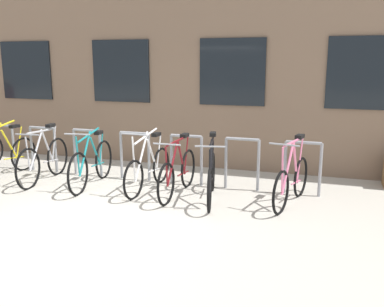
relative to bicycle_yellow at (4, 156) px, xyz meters
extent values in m
plane|color=#B2ADA0|center=(2.80, -1.36, -0.38)|extent=(42.00, 42.00, 0.00)
cube|color=#7A604C|center=(2.80, 5.26, 2.39)|extent=(28.00, 6.85, 5.53)
cube|color=black|center=(-0.80, 1.82, 1.57)|extent=(1.30, 0.04, 1.29)
cube|color=black|center=(1.60, 1.82, 1.57)|extent=(1.30, 0.04, 1.29)
cube|color=black|center=(4.00, 1.82, 1.57)|extent=(1.30, 0.04, 1.29)
cube|color=black|center=(6.40, 1.82, 1.57)|extent=(1.30, 0.04, 1.29)
cylinder|color=gray|center=(-0.23, 0.54, 0.06)|extent=(0.05, 0.05, 0.88)
cylinder|color=gray|center=(-0.51, 0.54, 0.50)|extent=(0.56, 0.05, 0.05)
cylinder|color=gray|center=(0.21, 0.54, 0.06)|extent=(0.05, 0.05, 0.88)
cylinder|color=gray|center=(0.77, 0.54, 0.06)|extent=(0.05, 0.05, 0.88)
cylinder|color=gray|center=(0.49, 0.54, 0.50)|extent=(0.56, 0.05, 0.05)
cylinder|color=gray|center=(1.21, 0.54, 0.06)|extent=(0.05, 0.05, 0.88)
cylinder|color=gray|center=(1.77, 0.54, 0.06)|extent=(0.05, 0.05, 0.88)
cylinder|color=gray|center=(1.49, 0.54, 0.50)|extent=(0.56, 0.05, 0.05)
cylinder|color=gray|center=(2.21, 0.54, 0.06)|extent=(0.05, 0.05, 0.88)
cylinder|color=gray|center=(2.77, 0.54, 0.06)|extent=(0.05, 0.05, 0.88)
cylinder|color=gray|center=(2.49, 0.54, 0.50)|extent=(0.56, 0.05, 0.05)
cylinder|color=gray|center=(3.21, 0.54, 0.06)|extent=(0.05, 0.05, 0.88)
cylinder|color=gray|center=(3.77, 0.54, 0.06)|extent=(0.05, 0.05, 0.88)
cylinder|color=gray|center=(3.49, 0.54, 0.50)|extent=(0.56, 0.05, 0.05)
cylinder|color=gray|center=(4.21, 0.54, 0.06)|extent=(0.05, 0.05, 0.88)
cylinder|color=gray|center=(4.77, 0.54, 0.06)|extent=(0.05, 0.05, 0.88)
cylinder|color=gray|center=(4.49, 0.54, 0.50)|extent=(0.56, 0.05, 0.05)
cylinder|color=gray|center=(5.21, 0.54, 0.06)|extent=(0.05, 0.05, 0.88)
cylinder|color=gray|center=(5.77, 0.54, 0.06)|extent=(0.05, 0.05, 0.88)
cylinder|color=gray|center=(5.49, 0.54, 0.50)|extent=(0.56, 0.05, 0.05)
torus|color=black|center=(0.04, 0.50, -0.06)|extent=(0.09, 0.69, 0.68)
cylinder|color=yellow|center=(0.01, 0.16, 0.20)|extent=(0.06, 0.36, 0.63)
cylinder|color=yellow|center=(0.02, 0.25, -0.08)|extent=(0.06, 0.51, 0.07)
cylinder|color=yellow|center=(0.03, 0.41, 0.22)|extent=(0.04, 0.20, 0.57)
cube|color=black|center=(0.02, 0.32, 0.54)|extent=(0.11, 0.21, 0.06)
torus|color=black|center=(1.87, 0.49, -0.03)|extent=(0.13, 0.73, 0.73)
torus|color=black|center=(1.99, -0.58, -0.03)|extent=(0.13, 0.73, 0.73)
cylinder|color=teal|center=(1.96, -0.28, 0.25)|extent=(0.10, 0.52, 0.70)
cylinder|color=teal|center=(1.91, 0.13, 0.20)|extent=(0.08, 0.39, 0.59)
cylinder|color=teal|center=(1.94, -0.11, 0.54)|extent=(0.14, 0.84, 0.15)
cylinder|color=teal|center=(1.90, 0.22, -0.06)|extent=(0.09, 0.54, 0.08)
cylinder|color=teal|center=(1.88, 0.40, 0.22)|extent=(0.05, 0.20, 0.52)
cylinder|color=teal|center=(1.99, -0.55, 0.28)|extent=(0.04, 0.08, 0.63)
cube|color=black|center=(1.89, 0.31, 0.51)|extent=(0.12, 0.21, 0.06)
cylinder|color=gray|center=(1.99, -0.53, 0.62)|extent=(0.44, 0.08, 0.03)
torus|color=black|center=(5.47, 0.49, -0.07)|extent=(0.18, 0.65, 0.66)
torus|color=black|center=(5.26, -0.45, -0.07)|extent=(0.18, 0.65, 0.66)
cylinder|color=pink|center=(5.32, -0.19, 0.24)|extent=(0.14, 0.46, 0.73)
cylinder|color=pink|center=(5.40, 0.17, 0.24)|extent=(0.11, 0.34, 0.73)
cylinder|color=pink|center=(5.35, -0.04, 0.60)|extent=(0.20, 0.73, 0.04)
cylinder|color=pink|center=(5.42, 0.26, -0.09)|extent=(0.13, 0.48, 0.07)
cylinder|color=pink|center=(5.45, 0.41, 0.27)|extent=(0.07, 0.20, 0.68)
cylinder|color=pink|center=(5.27, -0.42, 0.26)|extent=(0.04, 0.08, 0.67)
cube|color=black|center=(5.44, 0.32, 0.63)|extent=(0.14, 0.22, 0.06)
cylinder|color=gray|center=(5.27, -0.40, 0.63)|extent=(0.44, 0.12, 0.03)
torus|color=black|center=(3.01, 0.55, -0.07)|extent=(0.07, 0.65, 0.65)
torus|color=black|center=(2.95, -0.49, -0.07)|extent=(0.07, 0.65, 0.65)
cylinder|color=silver|center=(2.97, -0.20, 0.25)|extent=(0.06, 0.50, 0.76)
cylinder|color=silver|center=(2.99, 0.20, 0.19)|extent=(0.05, 0.37, 0.63)
cylinder|color=silver|center=(2.98, -0.03, 0.56)|extent=(0.08, 0.82, 0.17)
cylinder|color=silver|center=(2.99, 0.29, -0.10)|extent=(0.05, 0.52, 0.07)
cylinder|color=silver|center=(3.00, 0.46, 0.21)|extent=(0.03, 0.20, 0.57)
cylinder|color=silver|center=(2.96, -0.46, 0.28)|extent=(0.03, 0.08, 0.70)
cube|color=black|center=(3.00, 0.37, 0.52)|extent=(0.11, 0.20, 0.06)
cylinder|color=gray|center=(2.96, -0.44, 0.66)|extent=(0.44, 0.05, 0.03)
torus|color=black|center=(0.89, 0.43, -0.03)|extent=(0.12, 0.74, 0.74)
torus|color=black|center=(1.00, -0.56, -0.03)|extent=(0.12, 0.74, 0.74)
cylinder|color=#B7B7BC|center=(0.97, -0.29, 0.22)|extent=(0.09, 0.48, 0.63)
cylinder|color=#B7B7BC|center=(0.93, 0.09, 0.24)|extent=(0.07, 0.35, 0.67)
cylinder|color=#B7B7BC|center=(0.95, -0.13, 0.55)|extent=(0.12, 0.76, 0.08)
cylinder|color=#B7B7BC|center=(0.92, 0.18, -0.06)|extent=(0.08, 0.50, 0.08)
cylinder|color=#B7B7BC|center=(0.90, 0.34, 0.27)|extent=(0.04, 0.20, 0.61)
cylinder|color=#B7B7BC|center=(0.99, -0.53, 0.25)|extent=(0.04, 0.08, 0.56)
cube|color=black|center=(0.91, 0.25, 0.60)|extent=(0.12, 0.21, 0.06)
cylinder|color=gray|center=(0.99, -0.51, 0.56)|extent=(0.44, 0.07, 0.03)
torus|color=black|center=(4.03, 0.38, -0.07)|extent=(0.18, 0.65, 0.66)
torus|color=black|center=(4.26, -0.67, -0.07)|extent=(0.18, 0.65, 0.66)
cylinder|color=black|center=(4.20, -0.38, 0.21)|extent=(0.15, 0.51, 0.68)
cylinder|color=black|center=(4.10, 0.03, 0.23)|extent=(0.12, 0.39, 0.72)
cylinder|color=black|center=(4.16, -0.21, 0.56)|extent=(0.22, 0.83, 0.07)
cylinder|color=black|center=(4.08, 0.12, -0.09)|extent=(0.14, 0.53, 0.07)
cylinder|color=black|center=(4.05, 0.29, 0.26)|extent=(0.07, 0.20, 0.66)
cylinder|color=black|center=(4.25, -0.64, 0.24)|extent=(0.04, 0.08, 0.62)
cube|color=black|center=(4.07, 0.21, 0.61)|extent=(0.14, 0.22, 0.06)
cylinder|color=gray|center=(4.25, -0.62, 0.58)|extent=(0.44, 0.12, 0.03)
torus|color=black|center=(3.56, 0.44, -0.06)|extent=(0.05, 0.68, 0.68)
torus|color=black|center=(3.55, -0.59, -0.06)|extent=(0.05, 0.68, 0.68)
cylinder|color=maroon|center=(3.55, -0.31, 0.21)|extent=(0.04, 0.49, 0.65)
cylinder|color=maroon|center=(3.56, 0.09, 0.21)|extent=(0.04, 0.37, 0.65)
cylinder|color=maroon|center=(3.55, -0.14, 0.52)|extent=(0.04, 0.80, 0.04)
cylinder|color=maroon|center=(3.56, 0.18, -0.08)|extent=(0.03, 0.52, 0.07)
cylinder|color=maroon|center=(3.56, 0.35, 0.23)|extent=(0.03, 0.20, 0.60)
cylinder|color=maroon|center=(3.55, -0.57, 0.23)|extent=(0.03, 0.08, 0.59)
cube|color=black|center=(3.56, 0.26, 0.56)|extent=(0.10, 0.20, 0.06)
cylinder|color=gray|center=(3.55, -0.54, 0.55)|extent=(0.44, 0.03, 0.03)
camera|label=1|loc=(5.87, -6.40, 1.78)|focal=39.83mm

